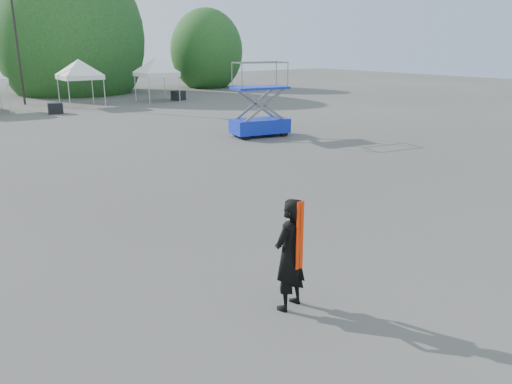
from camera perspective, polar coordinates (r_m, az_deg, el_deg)
ground at (r=11.15m, az=-3.59°, el=-6.71°), size 120.00×120.00×0.00m
light_pole_east at (r=41.52m, az=-25.84°, el=16.60°), size 0.60×0.25×9.80m
tree_mid_e at (r=49.78m, az=-20.43°, el=16.15°), size 5.12×5.12×7.79m
tree_far_e at (r=53.28m, az=-5.66°, el=15.72°), size 3.84×3.84×5.84m
tent_f at (r=38.64m, az=-19.62°, el=13.71°), size 3.82×3.82×3.88m
tent_g at (r=40.79m, az=-11.39°, el=14.43°), size 3.91×3.91×3.88m
man at (r=8.50m, az=3.88°, el=-7.14°), size 0.82×0.65×1.98m
scissor_lift at (r=24.54m, az=0.44°, el=10.52°), size 2.96×1.85×3.56m
crate_mid at (r=35.33m, az=-21.96°, el=8.86°), size 1.02×0.86×0.70m
crate_east at (r=41.29m, az=-8.86°, el=10.84°), size 1.16×1.02×0.75m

